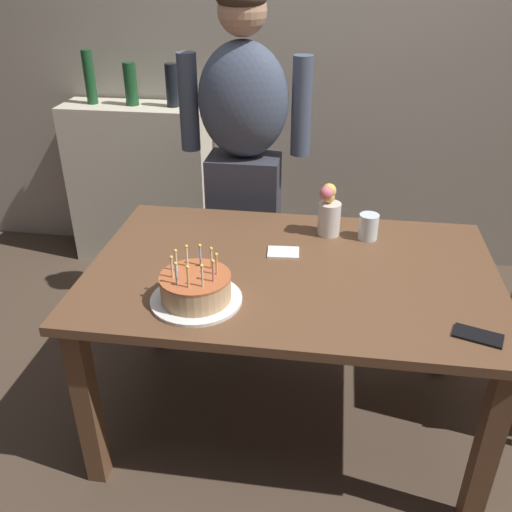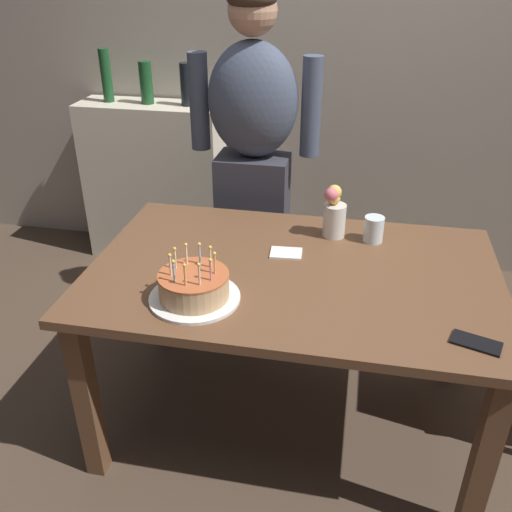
{
  "view_description": "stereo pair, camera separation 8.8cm",
  "coord_description": "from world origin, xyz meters",
  "px_view_note": "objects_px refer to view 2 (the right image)",
  "views": [
    {
      "loc": [
        0.12,
        -1.77,
        1.77
      ],
      "look_at": [
        -0.12,
        -0.11,
        0.84
      ],
      "focal_mm": 38.89,
      "sensor_mm": 36.0,
      "label": 1
    },
    {
      "loc": [
        0.21,
        -1.75,
        1.77
      ],
      "look_at": [
        -0.12,
        -0.11,
        0.84
      ],
      "focal_mm": 38.89,
      "sensor_mm": 36.0,
      "label": 2
    }
  ],
  "objects_px": {
    "cell_phone": "(476,343)",
    "person_man_bearded": "(253,166)",
    "water_glass_near": "(374,229)",
    "birthday_cake": "(194,287)",
    "napkin_stack": "(286,253)",
    "flower_vase": "(334,213)"
  },
  "relations": [
    {
      "from": "water_glass_near",
      "to": "flower_vase",
      "type": "xyz_separation_m",
      "value": [
        -0.16,
        0.02,
        0.05
      ]
    },
    {
      "from": "birthday_cake",
      "to": "napkin_stack",
      "type": "relative_size",
      "value": 2.54
    },
    {
      "from": "flower_vase",
      "to": "person_man_bearded",
      "type": "height_order",
      "value": "person_man_bearded"
    },
    {
      "from": "water_glass_near",
      "to": "napkin_stack",
      "type": "xyz_separation_m",
      "value": [
        -0.33,
        -0.18,
        -0.05
      ]
    },
    {
      "from": "napkin_stack",
      "to": "flower_vase",
      "type": "bearing_deg",
      "value": 49.99
    },
    {
      "from": "flower_vase",
      "to": "person_man_bearded",
      "type": "xyz_separation_m",
      "value": [
        -0.41,
        0.4,
        0.03
      ]
    },
    {
      "from": "cell_phone",
      "to": "person_man_bearded",
      "type": "distance_m",
      "value": 1.37
    },
    {
      "from": "birthday_cake",
      "to": "cell_phone",
      "type": "height_order",
      "value": "birthday_cake"
    },
    {
      "from": "birthday_cake",
      "to": "person_man_bearded",
      "type": "relative_size",
      "value": 0.19
    },
    {
      "from": "napkin_stack",
      "to": "person_man_bearded",
      "type": "height_order",
      "value": "person_man_bearded"
    },
    {
      "from": "cell_phone",
      "to": "person_man_bearded",
      "type": "bearing_deg",
      "value": 149.17
    },
    {
      "from": "cell_phone",
      "to": "napkin_stack",
      "type": "xyz_separation_m",
      "value": [
        -0.64,
        0.44,
        0.0
      ]
    },
    {
      "from": "birthday_cake",
      "to": "cell_phone",
      "type": "xyz_separation_m",
      "value": [
        0.89,
        -0.07,
        -0.04
      ]
    },
    {
      "from": "flower_vase",
      "to": "water_glass_near",
      "type": "bearing_deg",
      "value": -5.75
    },
    {
      "from": "water_glass_near",
      "to": "birthday_cake",
      "type": "bearing_deg",
      "value": -136.46
    },
    {
      "from": "water_glass_near",
      "to": "person_man_bearded",
      "type": "xyz_separation_m",
      "value": [
        -0.58,
        0.41,
        0.08
      ]
    },
    {
      "from": "napkin_stack",
      "to": "flower_vase",
      "type": "height_order",
      "value": "flower_vase"
    },
    {
      "from": "cell_phone",
      "to": "water_glass_near",
      "type": "bearing_deg",
      "value": 135.28
    },
    {
      "from": "birthday_cake",
      "to": "water_glass_near",
      "type": "distance_m",
      "value": 0.8
    },
    {
      "from": "birthday_cake",
      "to": "cell_phone",
      "type": "relative_size",
      "value": 2.14
    },
    {
      "from": "birthday_cake",
      "to": "person_man_bearded",
      "type": "bearing_deg",
      "value": 89.8
    },
    {
      "from": "water_glass_near",
      "to": "person_man_bearded",
      "type": "distance_m",
      "value": 0.71
    }
  ]
}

